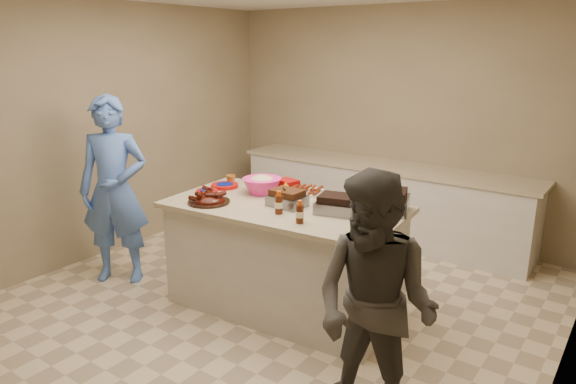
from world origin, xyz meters
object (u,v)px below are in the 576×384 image
Objects in this scene: bbq_bottle_a at (279,214)px; rib_platter at (209,203)px; mustard_bottle at (286,196)px; plastic_cup at (231,184)px; roasting_pan at (388,212)px; bbq_bottle_b at (300,223)px; coleslaw_bowl at (262,193)px; island at (285,306)px; guest_blue at (123,278)px.

rib_platter is at bearing -170.23° from bbq_bottle_a.
mustard_bottle is 1.46× the size of plastic_cup.
roasting_pan is (1.34, 0.67, -0.00)m from rib_platter.
roasting_pan is 1.62m from plastic_cup.
rib_platter is at bearing -178.49° from bbq_bottle_b.
bbq_bottle_b is (0.74, -0.47, 0.00)m from coleslaw_bowl.
roasting_pan is 1.79× the size of bbq_bottle_b.
coleslaw_bowl is 0.23m from mustard_bottle.
roasting_pan is (0.79, 0.34, 0.94)m from island.
rib_platter is 1.50m from roasting_pan.
coleslaw_bowl is at bearing -6.90° from guest_blue.
rib_platter is 0.64m from plastic_cup.
coleslaw_bowl is 2.64× the size of mustard_bottle.
coleslaw_bowl is at bearing 69.68° from rib_platter.
rib_platter is 1.02× the size of coleslaw_bowl.
rib_platter reaches higher than roasting_pan.
island is 1.06m from bbq_bottle_b.
bbq_bottle_a is at bearing -25.01° from guest_blue.
roasting_pan is 1.70× the size of bbq_bottle_a.
mustard_bottle is (0.23, 0.05, 0.00)m from coleslaw_bowl.
bbq_bottle_a is at bearing -159.11° from roasting_pan.
coleslaw_bowl is (-0.37, 0.16, 0.94)m from island.
island is 11.24× the size of bbq_bottle_b.
coleslaw_bowl is at bearing 151.45° from island.
coleslaw_bowl is 1.72m from guest_blue.
bbq_bottle_a is 1.06× the size of bbq_bottle_b.
roasting_pan is 1.17m from coleslaw_bowl.
guest_blue is (-0.83, -0.73, -0.94)m from plastic_cup.
coleslaw_bowl reaches higher than island.
rib_platter is 2.03× the size of bbq_bottle_b.
bbq_bottle_b is (0.26, -0.09, 0.00)m from bbq_bottle_a.
guest_blue is (-1.10, -0.15, -0.94)m from rib_platter.
plastic_cup is at bearing 164.73° from roasting_pan.
plastic_cup is (-0.93, 0.47, 0.00)m from bbq_bottle_a.
coleslaw_bowl is 1.88× the size of bbq_bottle_a.
plastic_cup is at bearing 154.99° from bbq_bottle_b.
bbq_bottle_a is (0.10, -0.22, 0.94)m from island.
island is 6.27× the size of roasting_pan.
guest_blue is at bearing -172.17° from rib_platter.
rib_platter reaches higher than plastic_cup.
island is 5.65× the size of coleslaw_bowl.
rib_platter is 2.69× the size of mustard_bottle.
plastic_cup is at bearing 158.24° from island.
rib_platter is at bearing -171.79° from roasting_pan.
bbq_bottle_b is at bearing -28.60° from guest_blue.
bbq_bottle_b is (0.37, -0.31, 0.94)m from island.
bbq_bottle_a is at bearing 161.25° from bbq_bottle_b.
coleslaw_bowl reaches higher than bbq_bottle_b.
mustard_bottle reaches higher than plastic_cup.
rib_platter is 0.53m from coleslaw_bowl.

